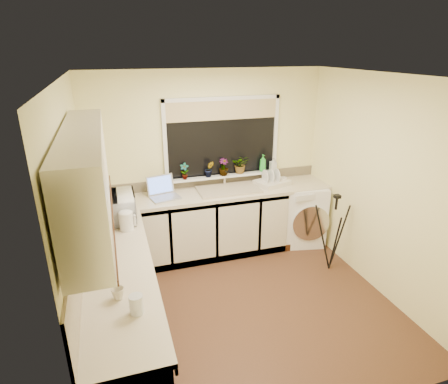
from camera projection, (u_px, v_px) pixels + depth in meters
floor at (244, 303)px, 4.20m from camera, size 3.20×3.20×0.00m
ceiling at (250, 76)px, 3.31m from camera, size 3.20×3.20×0.00m
wall_back at (208, 162)px, 5.09m from camera, size 3.20×0.00×3.20m
wall_front at (328, 289)px, 2.42m from camera, size 3.20×0.00×3.20m
wall_left at (78, 224)px, 3.31m from camera, size 0.00×3.00×3.00m
wall_right at (380, 187)px, 4.20m from camera, size 0.00×3.00×3.00m
base_cabinet_back at (191, 227)px, 5.02m from camera, size 2.55×0.60×0.86m
base_cabinet_left at (123, 312)px, 3.42m from camera, size 0.54×2.40×0.86m
worktop_back at (214, 193)px, 4.95m from camera, size 3.20×0.60×0.04m
worktop_left at (118, 270)px, 3.25m from camera, size 0.60×2.40×0.04m
upper_cabinet at (87, 177)px, 2.75m from camera, size 0.28×1.90×0.70m
splashback_left at (79, 250)px, 3.09m from camera, size 0.02×2.40×0.45m
splashback_back at (208, 180)px, 5.17m from camera, size 3.20×0.02×0.14m
window_glass at (222, 138)px, 5.02m from camera, size 1.50×0.02×1.00m
window_blind at (223, 110)px, 4.86m from camera, size 1.50×0.02×0.25m
windowsill at (223, 176)px, 5.15m from camera, size 1.60×0.14×0.03m
sink at (229, 190)px, 4.99m from camera, size 0.82×0.46×0.03m
faucet at (225, 178)px, 5.12m from camera, size 0.03×0.03×0.24m
washing_machine at (300, 213)px, 5.42m from camera, size 0.73×0.72×0.88m
laptop at (163, 192)px, 4.77m from camera, size 0.42×0.39×0.26m
kettle at (126, 221)px, 3.90m from camera, size 0.15×0.15×0.19m
dish_rack at (272, 183)px, 5.19m from camera, size 0.52×0.45×0.07m
tripod at (333, 233)px, 4.68m from camera, size 0.59×0.59×1.03m
glass_jug at (136, 305)px, 2.67m from camera, size 0.10×0.10×0.15m
steel_jar at (107, 273)px, 3.06m from camera, size 0.09×0.09×0.12m
microwave at (119, 207)px, 4.12m from camera, size 0.36×0.52×0.29m
plant_a at (184, 171)px, 4.92m from camera, size 0.14×0.12×0.22m
plant_b at (209, 169)px, 5.02m from camera, size 0.13×0.11×0.22m
plant_c at (224, 167)px, 5.08m from camera, size 0.16×0.16×0.24m
plant_d at (241, 164)px, 5.17m from camera, size 0.28×0.26×0.25m
soap_bottle_green at (263, 163)px, 5.26m from camera, size 0.10×0.10×0.24m
soap_bottle_clear at (273, 164)px, 5.30m from camera, size 0.09×0.09×0.19m
cup_back at (283, 181)px, 5.22m from camera, size 0.15×0.15×0.09m
cup_left at (118, 294)px, 2.83m from camera, size 0.12×0.12×0.09m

